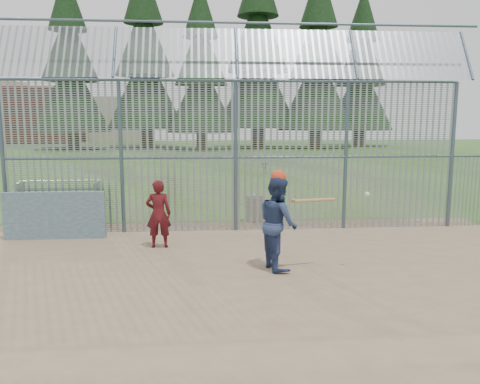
{
  "coord_description": "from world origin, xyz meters",
  "views": [
    {
      "loc": [
        -0.85,
        -8.92,
        3.0
      ],
      "look_at": [
        0.0,
        2.0,
        1.3
      ],
      "focal_mm": 35.0,
      "sensor_mm": 36.0,
      "label": 1
    }
  ],
  "objects": [
    {
      "name": "ground",
      "position": [
        0.0,
        0.0,
        0.0
      ],
      "size": [
        120.0,
        120.0,
        0.0
      ],
      "primitive_type": "plane",
      "color": "#2D511E",
      "rests_on": "ground"
    },
    {
      "name": "dirt_infield",
      "position": [
        0.0,
        -0.5,
        0.01
      ],
      "size": [
        14.0,
        10.0,
        0.02
      ],
      "primitive_type": "cube",
      "color": "#756047",
      "rests_on": "ground"
    },
    {
      "name": "dugout_wall",
      "position": [
        -4.6,
        2.9,
        0.62
      ],
      "size": [
        2.5,
        0.12,
        1.2
      ],
      "primitive_type": "cube",
      "color": "#38566B",
      "rests_on": "dirt_infield"
    },
    {
      "name": "batter",
      "position": [
        0.62,
        0.14,
        0.96
      ],
      "size": [
        0.9,
        1.05,
        1.87
      ],
      "primitive_type": "imported",
      "rotation": [
        0.0,
        0.0,
        1.81
      ],
      "color": "navy",
      "rests_on": "dirt_infield"
    },
    {
      "name": "onlooker",
      "position": [
        -1.92,
        1.91,
        0.82
      ],
      "size": [
        0.59,
        0.39,
        1.6
      ],
      "primitive_type": "imported",
      "rotation": [
        0.0,
        0.0,
        3.15
      ],
      "color": "maroon",
      "rests_on": "dirt_infield"
    },
    {
      "name": "bg_kid_seated",
      "position": [
        2.51,
        16.67,
        0.43
      ],
      "size": [
        0.54,
        0.37,
        0.85
      ],
      "primitive_type": "imported",
      "rotation": [
        0.0,
        0.0,
        2.79
      ],
      "color": "slate",
      "rests_on": "ground"
    },
    {
      "name": "batting_gear",
      "position": [
        0.74,
        0.12,
        1.8
      ],
      "size": [
        1.9,
        0.48,
        0.63
      ],
      "color": "red",
      "rests_on": "ground"
    },
    {
      "name": "trash_can",
      "position": [
        0.63,
        4.61,
        0.38
      ],
      "size": [
        0.56,
        0.56,
        0.82
      ],
      "color": "gray",
      "rests_on": "ground"
    },
    {
      "name": "bleacher",
      "position": [
        -6.25,
        8.73,
        0.41
      ],
      "size": [
        3.0,
        0.95,
        0.72
      ],
      "color": "slate",
      "rests_on": "ground"
    },
    {
      "name": "backstop_fence",
      "position": [
        1.81,
        3.43,
        2.36
      ],
      "size": [
        20.09,
        0.81,
        5.3
      ],
      "color": "#47566B",
      "rests_on": "ground"
    },
    {
      "name": "conifer_row",
      "position": [
        1.93,
        41.51,
        10.83
      ],
      "size": [
        38.48,
        12.26,
        20.2
      ],
      "color": "#332319",
      "rests_on": "ground"
    },
    {
      "name": "distant_buildings",
      "position": [
        -23.18,
        56.49,
        3.6
      ],
      "size": [
        26.5,
        10.5,
        8.0
      ],
      "color": "brown",
      "rests_on": "ground"
    }
  ]
}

